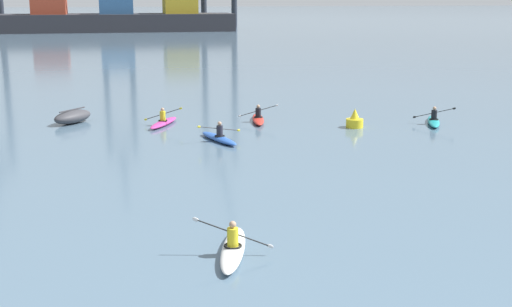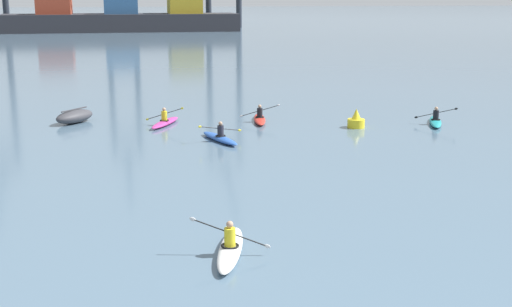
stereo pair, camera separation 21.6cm
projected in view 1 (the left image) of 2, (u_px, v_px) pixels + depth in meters
container_barge at (118, 17)px, 128.21m from camera, size 43.76×10.66×8.50m
capsized_dinghy at (73, 117)px, 36.62m from camera, size 2.49×2.71×0.76m
channel_buoy at (355, 121)px, 35.43m from camera, size 0.90×0.90×1.00m
kayak_blue at (219, 138)px, 32.15m from camera, size 2.17×3.42×0.95m
kayak_white at (233, 248)px, 18.13m from camera, size 2.11×3.44×1.05m
kayak_magenta at (164, 122)px, 36.07m from camera, size 2.05×3.31×1.03m
kayak_red at (258, 119)px, 37.09m from camera, size 2.20×3.45×0.98m
kayak_teal at (434, 121)px, 36.44m from camera, size 2.07×3.36×0.95m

